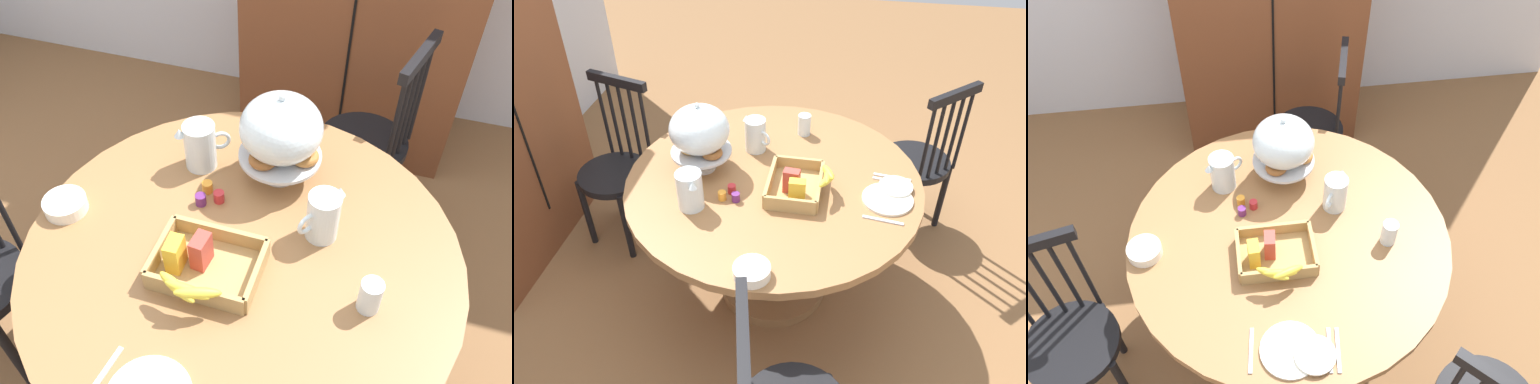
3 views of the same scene
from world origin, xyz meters
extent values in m
plane|color=brown|center=(0.00, 0.00, 0.00)|extent=(10.00, 10.00, 0.00)
cylinder|color=olive|center=(0.11, -0.08, 0.72)|extent=(1.35, 1.35, 0.04)
cylinder|color=brown|center=(0.11, -0.08, 0.39)|extent=(0.14, 0.14, 0.63)
cylinder|color=brown|center=(0.11, -0.08, 0.03)|extent=(0.56, 0.56, 0.06)
cylinder|color=black|center=(0.37, 0.86, 0.45)|extent=(0.40, 0.40, 0.04)
cylinder|color=black|center=(0.27, 1.04, 0.23)|extent=(0.04, 0.04, 0.45)
cylinder|color=black|center=(0.20, 0.77, 0.23)|extent=(0.04, 0.04, 0.45)
cylinder|color=black|center=(0.54, 0.96, 0.23)|extent=(0.04, 0.04, 0.45)
cylinder|color=black|center=(0.47, 0.69, 0.23)|extent=(0.04, 0.04, 0.45)
cylinder|color=black|center=(0.56, 0.96, 0.69)|extent=(0.02, 0.02, 0.48)
cylinder|color=black|center=(0.54, 0.89, 0.69)|extent=(0.02, 0.02, 0.48)
cylinder|color=black|center=(0.52, 0.82, 0.69)|extent=(0.02, 0.02, 0.48)
cylinder|color=black|center=(0.50, 0.76, 0.69)|extent=(0.02, 0.02, 0.48)
cylinder|color=black|center=(0.49, 0.69, 0.69)|extent=(0.02, 0.02, 0.48)
cube|color=black|center=(0.52, 0.82, 0.95)|extent=(0.13, 0.36, 0.05)
cylinder|color=black|center=(-0.66, -0.42, 0.23)|extent=(0.04, 0.04, 0.45)
cylinder|color=black|center=(-0.73, -0.14, 0.23)|extent=(0.04, 0.04, 0.45)
cylinder|color=black|center=(-0.74, -0.12, 0.69)|extent=(0.02, 0.02, 0.48)
cylinder|color=silver|center=(0.14, 0.26, 0.75)|extent=(0.12, 0.12, 0.02)
cylinder|color=silver|center=(0.14, 0.26, 0.79)|extent=(0.03, 0.03, 0.09)
cylinder|color=silver|center=(0.14, 0.26, 0.84)|extent=(0.28, 0.28, 0.01)
torus|color=#B27033|center=(0.22, 0.26, 0.86)|extent=(0.10, 0.10, 0.03)
torus|color=#D19347|center=(0.12, 0.31, 0.86)|extent=(0.10, 0.10, 0.03)
torus|color=#935628|center=(0.10, 0.20, 0.86)|extent=(0.10, 0.10, 0.03)
ellipsoid|color=silver|center=(0.14, 0.26, 0.95)|extent=(0.27, 0.27, 0.22)
sphere|color=silver|center=(0.14, 0.26, 1.07)|extent=(0.02, 0.02, 0.02)
cylinder|color=silver|center=(0.33, 0.05, 0.82)|extent=(0.10, 0.10, 0.17)
cylinder|color=orange|center=(0.33, 0.05, 0.80)|extent=(0.09, 0.09, 0.11)
cone|color=silver|center=(0.37, 0.10, 0.89)|extent=(0.05, 0.05, 0.03)
torus|color=silver|center=(0.30, 0.00, 0.83)|extent=(0.05, 0.07, 0.07)
cylinder|color=silver|center=(-0.14, 0.24, 0.83)|extent=(0.11, 0.11, 0.17)
cylinder|color=white|center=(-0.14, 0.24, 0.80)|extent=(0.10, 0.10, 0.12)
cone|color=silver|center=(-0.19, 0.20, 0.90)|extent=(0.05, 0.05, 0.03)
torus|color=silver|center=(-0.08, 0.27, 0.84)|extent=(0.07, 0.05, 0.07)
cube|color=tan|center=(0.05, -0.18, 0.75)|extent=(0.30, 0.22, 0.01)
cube|color=tan|center=(0.05, -0.29, 0.78)|extent=(0.30, 0.02, 0.07)
cube|color=tan|center=(0.05, -0.07, 0.78)|extent=(0.30, 0.02, 0.07)
cube|color=tan|center=(-0.10, -0.18, 0.78)|extent=(0.02, 0.22, 0.07)
cube|color=tan|center=(0.20, -0.18, 0.78)|extent=(0.02, 0.22, 0.07)
cube|color=gold|center=(-0.04, -0.20, 0.81)|extent=(0.05, 0.07, 0.11)
cube|color=#B23D33|center=(0.02, -0.17, 0.81)|extent=(0.05, 0.07, 0.11)
ellipsoid|color=yellow|center=(0.02, -0.32, 0.84)|extent=(0.14, 0.08, 0.05)
ellipsoid|color=yellow|center=(0.05, -0.32, 0.84)|extent=(0.13, 0.03, 0.05)
ellipsoid|color=yellow|center=(0.08, -0.32, 0.84)|extent=(0.14, 0.08, 0.05)
cylinder|color=white|center=(-0.48, -0.10, 0.76)|extent=(0.14, 0.14, 0.04)
cylinder|color=silver|center=(0.52, -0.17, 0.80)|extent=(0.06, 0.06, 0.11)
cylinder|color=#B7282D|center=(-0.02, 0.09, 0.76)|extent=(0.04, 0.04, 0.04)
cylinder|color=orange|center=(-0.07, 0.12, 0.76)|extent=(0.04, 0.04, 0.04)
cylinder|color=#5B2366|center=(-0.07, 0.06, 0.76)|extent=(0.04, 0.04, 0.04)
cube|color=silver|center=(-0.09, -0.57, 0.74)|extent=(0.04, 0.17, 0.01)
camera|label=1|loc=(0.46, -1.03, 2.05)|focal=37.80mm
camera|label=2|loc=(-1.71, -0.39, 2.15)|focal=35.73mm
camera|label=3|loc=(-0.08, -1.39, 2.52)|focal=36.87mm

